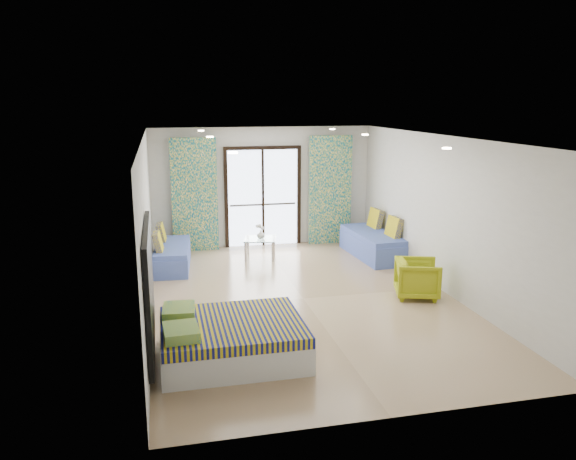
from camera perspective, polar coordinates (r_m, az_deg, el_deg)
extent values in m
cube|color=black|center=(12.66, -2.61, 8.34)|extent=(1.76, 0.08, 0.08)
cube|color=black|center=(12.68, -6.29, 3.09)|extent=(0.08, 0.08, 2.20)
cube|color=black|center=(12.98, 1.10, 3.40)|extent=(0.08, 0.08, 2.20)
cube|color=black|center=(12.81, -2.56, 3.25)|extent=(0.05, 0.06, 2.20)
cube|color=#595451|center=(12.85, -2.56, 2.61)|extent=(1.52, 0.03, 0.04)
cube|color=silver|center=(12.46, -9.48, 3.51)|extent=(1.00, 0.10, 2.50)
cube|color=silver|center=(13.01, 4.30, 4.06)|extent=(1.00, 0.10, 2.50)
cylinder|color=#FFE0B2|center=(6.79, -5.63, 7.83)|extent=(0.12, 0.12, 0.02)
cylinder|color=#FFE0B2|center=(7.66, 15.83, 8.00)|extent=(0.12, 0.12, 0.02)
cylinder|color=#FFE0B2|center=(9.76, -7.93, 9.36)|extent=(0.12, 0.12, 0.02)
cylinder|color=#FFE0B2|center=(10.39, 7.85, 9.58)|extent=(0.12, 0.12, 0.02)
cylinder|color=#FFE0B2|center=(11.75, -8.83, 9.94)|extent=(0.12, 0.12, 0.02)
cylinder|color=#FFE0B2|center=(12.28, 4.52, 10.18)|extent=(0.12, 0.12, 0.02)
cube|color=black|center=(7.11, -13.92, -5.63)|extent=(0.06, 2.10, 1.50)
cube|color=silver|center=(8.31, -13.89, -2.91)|extent=(0.02, 0.10, 0.10)
cube|color=silver|center=(7.47, -5.63, -11.51)|extent=(1.83, 1.47, 0.37)
cube|color=navy|center=(7.37, -5.67, -9.73)|extent=(1.81, 1.50, 0.14)
cube|color=teal|center=(6.95, -10.80, -10.15)|extent=(0.44, 0.52, 0.13)
cube|color=teal|center=(7.60, -11.02, -8.11)|extent=(0.45, 0.53, 0.13)
cube|color=#4A60B1|center=(11.47, -11.64, -2.85)|extent=(0.80, 1.74, 0.38)
cube|color=#4A60B1|center=(11.41, -11.69, -1.72)|extent=(0.78, 1.70, 0.09)
cube|color=navy|center=(10.99, -13.08, -1.19)|extent=(0.22, 0.44, 0.39)
cube|color=navy|center=(11.76, -12.77, -0.25)|extent=(0.22, 0.44, 0.39)
cube|color=#4A60B1|center=(12.16, 8.55, -1.69)|extent=(0.86, 1.96, 0.43)
cube|color=#4A60B1|center=(12.10, 8.60, -0.46)|extent=(0.84, 1.92, 0.11)
cube|color=navy|center=(11.77, 10.73, 0.29)|extent=(0.24, 0.49, 0.44)
cube|color=navy|center=(12.55, 8.89, 1.17)|extent=(0.24, 0.49, 0.44)
cylinder|color=silver|center=(11.68, -4.33, -2.21)|extent=(0.06, 0.06, 0.42)
cylinder|color=silver|center=(11.64, -1.55, -2.23)|extent=(0.06, 0.06, 0.42)
cylinder|color=silver|center=(12.23, -4.08, -1.51)|extent=(0.06, 0.06, 0.42)
cylinder|color=silver|center=(12.19, -1.44, -1.53)|extent=(0.06, 0.06, 0.42)
cube|color=#8CA59E|center=(11.88, -2.86, -0.89)|extent=(0.79, 0.79, 0.02)
sphere|color=white|center=(11.82, -2.62, 0.19)|extent=(0.07, 0.07, 0.07)
sphere|color=white|center=(11.87, -2.86, 0.35)|extent=(0.07, 0.07, 0.07)
sphere|color=white|center=(11.82, -3.13, 0.39)|extent=(0.07, 0.07, 0.07)
sphere|color=white|center=(11.76, -2.90, 0.43)|extent=(0.07, 0.07, 0.07)
imported|color=white|center=(11.84, -2.77, -0.45)|extent=(0.20, 0.20, 0.17)
imported|color=#A0AA15|center=(9.79, 13.02, -4.65)|extent=(0.83, 0.86, 0.72)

